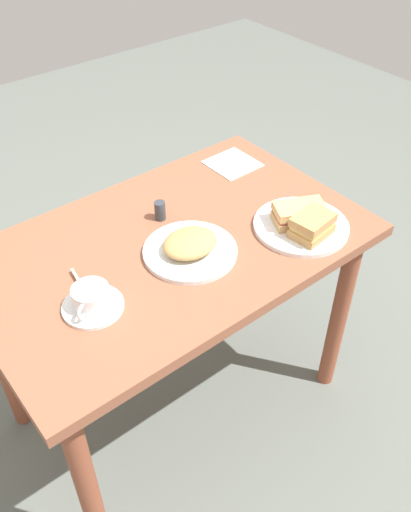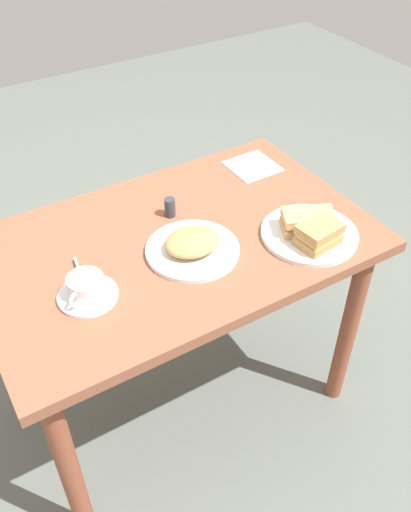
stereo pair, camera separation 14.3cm
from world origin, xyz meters
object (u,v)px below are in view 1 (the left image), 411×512
at_px(coffee_cup, 91,297).
at_px(side_plate, 190,251).
at_px(dining_table, 172,271).
at_px(napkin, 232,164).
at_px(sandwich_front, 299,214).
at_px(coffee_saucer, 93,306).
at_px(salt_shaker, 160,211).
at_px(spoon, 81,284).
at_px(sandwich_plate, 301,226).
at_px(sandwich_back, 312,225).

bearing_deg(coffee_cup, side_plate, 3.04).
height_order(dining_table, napkin, napkin).
xyz_separation_m(sandwich_front, coffee_saucer, (-0.62, 0.08, -0.04)).
distance_m(side_plate, salt_shaker, 0.18).
relative_size(coffee_cup, side_plate, 0.41).
xyz_separation_m(coffee_saucer, salt_shaker, (0.33, 0.19, 0.02)).
bearing_deg(spoon, side_plate, -12.25).
height_order(sandwich_front, side_plate, sandwich_front).
distance_m(dining_table, side_plate, 0.14).
bearing_deg(side_plate, sandwich_front, -16.99).
bearing_deg(spoon, dining_table, 1.66).
relative_size(sandwich_plate, salt_shaker, 4.74).
bearing_deg(spoon, sandwich_plate, -15.81).
bearing_deg(sandwich_front, dining_table, 152.71).
bearing_deg(dining_table, coffee_saucer, -163.43).
distance_m(spoon, salt_shaker, 0.34).
bearing_deg(side_plate, salt_shaker, 81.32).
relative_size(sandwich_back, side_plate, 0.48).
height_order(side_plate, salt_shaker, salt_shaker).
distance_m(sandwich_plate, spoon, 0.63).
relative_size(spoon, side_plate, 0.39).
distance_m(spoon, napkin, 0.71).
distance_m(sandwich_plate, coffee_saucer, 0.63).
bearing_deg(coffee_cup, napkin, 22.75).
bearing_deg(sandwich_plate, coffee_cup, 171.58).
relative_size(sandwich_back, coffee_saucer, 0.82).
bearing_deg(sandwich_back, salt_shaker, 129.13).
distance_m(dining_table, coffee_saucer, 0.33).
xyz_separation_m(sandwich_plate, coffee_saucer, (-0.62, 0.09, -0.00)).
distance_m(coffee_cup, spoon, 0.09).
bearing_deg(salt_shaker, spoon, -160.59).
bearing_deg(coffee_saucer, spoon, 81.49).
bearing_deg(sandwich_back, sandwich_front, 77.33).
relative_size(dining_table, napkin, 7.25).
bearing_deg(dining_table, sandwich_plate, -29.00).
bearing_deg(coffee_saucer, napkin, 22.73).
xyz_separation_m(sandwich_plate, spoon, (-0.61, 0.17, 0.01)).
bearing_deg(spoon, sandwich_back, -20.46).
bearing_deg(salt_shaker, side_plate, -98.68).
bearing_deg(salt_shaker, sandwich_plate, -44.91).
xyz_separation_m(coffee_saucer, side_plate, (0.31, 0.02, 0.00)).
relative_size(dining_table, side_plate, 4.27).
xyz_separation_m(spoon, salt_shaker, (0.32, 0.11, 0.02)).
distance_m(sandwich_back, napkin, 0.44).
distance_m(napkin, salt_shaker, 0.37).
xyz_separation_m(sandwich_front, coffee_cup, (-0.62, 0.08, -0.00)).
bearing_deg(spoon, coffee_cup, -99.23).
relative_size(sandwich_back, napkin, 0.82).
bearing_deg(napkin, sandwich_back, -101.37).
bearing_deg(sandwich_back, spoon, 159.54).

